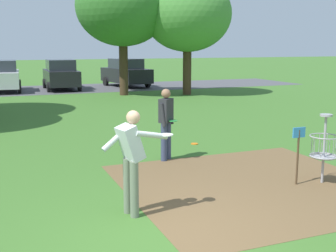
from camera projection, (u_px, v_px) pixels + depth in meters
ground_plane at (171, 236)px, 6.28m from camera, size 160.00×160.00×0.00m
dirt_tee_pad at (252, 184)px, 8.60m from camera, size 4.95×4.76×0.01m
disc_golf_basket at (321, 146)px, 8.56m from camera, size 0.98×0.58×1.39m
player_foreground_watching at (166, 120)px, 10.26m from camera, size 0.46×0.45×1.71m
player_throwing at (131, 156)px, 6.89m from camera, size 1.16×0.43×1.71m
frisbee_mid_grass at (195, 144)px, 12.09m from camera, size 0.20×0.20×0.02m
tree_near_left at (122, 6)px, 23.15m from camera, size 5.00×5.00×6.90m
tree_mid_center at (188, 14)px, 23.47m from camera, size 4.77×4.77×6.41m
parking_lot_strip at (33, 90)px, 26.63m from camera, size 36.00×6.00×0.01m
parked_car_center_left at (3, 76)px, 25.58m from camera, size 2.17×4.30×1.84m
parked_car_center_right at (61, 75)px, 26.82m from camera, size 2.03×4.23×1.84m
parked_car_rightmost at (126, 73)px, 28.79m from camera, size 2.54×4.46×1.84m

